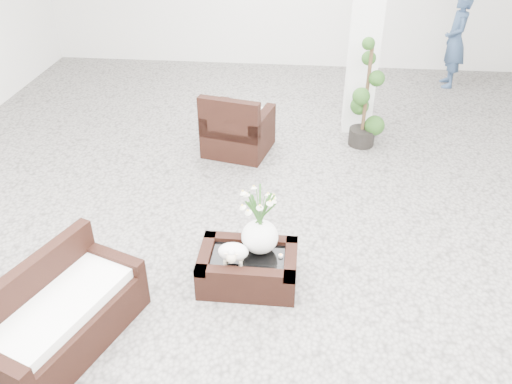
# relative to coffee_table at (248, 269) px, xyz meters

# --- Properties ---
(ground) EXTENTS (11.00, 11.00, 0.00)m
(ground) POSITION_rel_coffee_table_xyz_m (0.01, 0.72, -0.16)
(ground) COLOR gray
(ground) RESTS_ON ground
(column) EXTENTS (0.40, 0.40, 3.50)m
(column) POSITION_rel_coffee_table_xyz_m (1.21, 3.52, 1.59)
(column) COLOR white
(column) RESTS_ON ground
(coffee_table) EXTENTS (0.90, 0.60, 0.31)m
(coffee_table) POSITION_rel_coffee_table_xyz_m (0.00, 0.00, 0.00)
(coffee_table) COLOR black
(coffee_table) RESTS_ON ground
(sheep_figurine) EXTENTS (0.28, 0.23, 0.21)m
(sheep_figurine) POSITION_rel_coffee_table_xyz_m (-0.12, -0.10, 0.26)
(sheep_figurine) COLOR white
(sheep_figurine) RESTS_ON coffee_table
(planter_narcissus) EXTENTS (0.44, 0.44, 0.80)m
(planter_narcissus) POSITION_rel_coffee_table_xyz_m (0.10, 0.10, 0.56)
(planter_narcissus) COLOR white
(planter_narcissus) RESTS_ON coffee_table
(tealight) EXTENTS (0.04, 0.04, 0.03)m
(tealight) POSITION_rel_coffee_table_xyz_m (0.30, 0.02, 0.17)
(tealight) COLOR white
(tealight) RESTS_ON coffee_table
(armchair) EXTENTS (0.97, 0.94, 0.87)m
(armchair) POSITION_rel_coffee_table_xyz_m (-0.43, 2.63, 0.28)
(armchair) COLOR black
(armchair) RESTS_ON ground
(loveseat) EXTENTS (1.10, 1.51, 0.73)m
(loveseat) POSITION_rel_coffee_table_xyz_m (-1.40, -0.88, 0.21)
(loveseat) COLOR black
(loveseat) RESTS_ON ground
(topiary) EXTENTS (0.40, 0.40, 1.49)m
(topiary) POSITION_rel_coffee_table_xyz_m (1.26, 2.97, 0.59)
(topiary) COLOR #1E3F14
(topiary) RESTS_ON ground
(shopper) EXTENTS (0.39, 0.58, 1.58)m
(shopper) POSITION_rel_coffee_table_xyz_m (2.92, 5.41, 0.63)
(shopper) COLOR navy
(shopper) RESTS_ON ground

